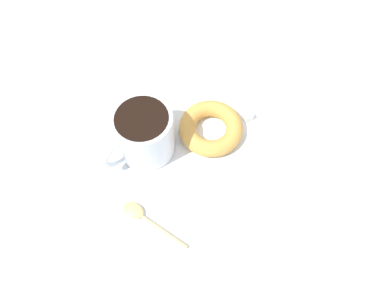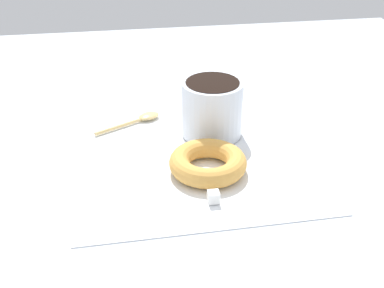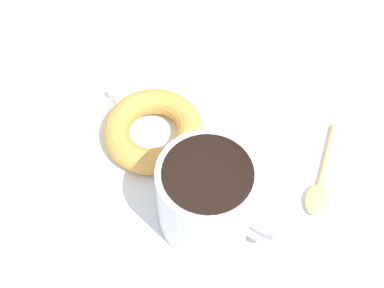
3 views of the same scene
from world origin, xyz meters
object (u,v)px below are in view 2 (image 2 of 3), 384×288
donut (208,163)px  coffee_cup (212,107)px  spoon (141,119)px  sugar_cube (214,197)px

donut → coffee_cup: bearing=77.2°
spoon → sugar_cube: bearing=-72.4°
sugar_cube → donut: bearing=85.7°
coffee_cup → sugar_cube: coffee_cup is taller
coffee_cup → donut: size_ratio=1.16×
coffee_cup → spoon: coffee_cup is taller
coffee_cup → spoon: 12.72cm
coffee_cup → spoon: (-10.59, 5.72, -4.12)cm
coffee_cup → donut: 11.63cm
donut → sugar_cube: bearing=-94.3°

